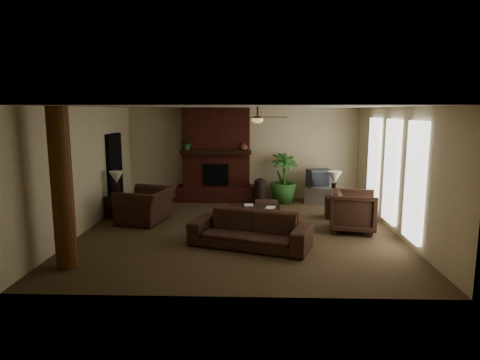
{
  "coord_description": "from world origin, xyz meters",
  "views": [
    {
      "loc": [
        0.3,
        -9.3,
        2.73
      ],
      "look_at": [
        0.0,
        0.4,
        1.1
      ],
      "focal_mm": 31.28,
      "sensor_mm": 36.0,
      "label": 1
    }
  ],
  "objects_px": {
    "armchair_right": "(353,209)",
    "ottoman": "(267,209)",
    "floor_vase": "(260,190)",
    "floor_plant": "(283,189)",
    "tv_stand": "(320,195)",
    "lamp_left": "(117,179)",
    "coffee_table": "(253,209)",
    "side_table_right": "(336,207)",
    "side_table_left": "(118,207)",
    "log_column": "(62,189)",
    "armchair_left": "(145,200)",
    "lamp_right": "(335,179)",
    "sofa": "(250,224)"
  },
  "relations": [
    {
      "from": "coffee_table",
      "to": "floor_plant",
      "type": "xyz_separation_m",
      "value": [
        0.91,
        2.39,
        0.04
      ]
    },
    {
      "from": "armchair_right",
      "to": "ottoman",
      "type": "relative_size",
      "value": 1.7
    },
    {
      "from": "log_column",
      "to": "armchair_left",
      "type": "xyz_separation_m",
      "value": [
        0.62,
        3.02,
        -0.84
      ]
    },
    {
      "from": "tv_stand",
      "to": "side_table_left",
      "type": "bearing_deg",
      "value": -142.74
    },
    {
      "from": "armchair_left",
      "to": "armchair_right",
      "type": "bearing_deg",
      "value": 95.7
    },
    {
      "from": "floor_plant",
      "to": "ottoman",
      "type": "bearing_deg",
      "value": -107.76
    },
    {
      "from": "lamp_left",
      "to": "ottoman",
      "type": "bearing_deg",
      "value": 2.86
    },
    {
      "from": "sofa",
      "to": "floor_plant",
      "type": "bearing_deg",
      "value": 95.9
    },
    {
      "from": "log_column",
      "to": "side_table_right",
      "type": "bearing_deg",
      "value": 33.71
    },
    {
      "from": "log_column",
      "to": "floor_plant",
      "type": "distance_m",
      "value": 6.84
    },
    {
      "from": "ottoman",
      "to": "tv_stand",
      "type": "bearing_deg",
      "value": 44.28
    },
    {
      "from": "floor_plant",
      "to": "coffee_table",
      "type": "bearing_deg",
      "value": -110.75
    },
    {
      "from": "ottoman",
      "to": "side_table_right",
      "type": "height_order",
      "value": "side_table_right"
    },
    {
      "from": "coffee_table",
      "to": "floor_vase",
      "type": "height_order",
      "value": "floor_vase"
    },
    {
      "from": "coffee_table",
      "to": "floor_plant",
      "type": "bearing_deg",
      "value": 69.25
    },
    {
      "from": "armchair_right",
      "to": "lamp_left",
      "type": "height_order",
      "value": "lamp_left"
    },
    {
      "from": "armchair_right",
      "to": "side_table_right",
      "type": "bearing_deg",
      "value": 17.48
    },
    {
      "from": "side_table_left",
      "to": "lamp_left",
      "type": "height_order",
      "value": "lamp_left"
    },
    {
      "from": "armchair_right",
      "to": "side_table_right",
      "type": "distance_m",
      "value": 1.22
    },
    {
      "from": "coffee_table",
      "to": "floor_plant",
      "type": "distance_m",
      "value": 2.56
    },
    {
      "from": "floor_vase",
      "to": "side_table_right",
      "type": "xyz_separation_m",
      "value": [
        1.91,
        -1.53,
        -0.16
      ]
    },
    {
      "from": "armchair_right",
      "to": "side_table_right",
      "type": "relative_size",
      "value": 1.85
    },
    {
      "from": "ottoman",
      "to": "floor_vase",
      "type": "bearing_deg",
      "value": 95.78
    },
    {
      "from": "armchair_left",
      "to": "side_table_right",
      "type": "distance_m",
      "value": 4.79
    },
    {
      "from": "tv_stand",
      "to": "lamp_left",
      "type": "xyz_separation_m",
      "value": [
        -5.44,
        -1.77,
        0.75
      ]
    },
    {
      "from": "tv_stand",
      "to": "side_table_left",
      "type": "height_order",
      "value": "side_table_left"
    },
    {
      "from": "floor_plant",
      "to": "side_table_right",
      "type": "xyz_separation_m",
      "value": [
        1.21,
        -1.75,
        -0.13
      ]
    },
    {
      "from": "armchair_left",
      "to": "ottoman",
      "type": "distance_m",
      "value": 3.07
    },
    {
      "from": "sofa",
      "to": "side_table_right",
      "type": "distance_m",
      "value": 3.2
    },
    {
      "from": "side_table_right",
      "to": "lamp_right",
      "type": "relative_size",
      "value": 0.85
    },
    {
      "from": "armchair_left",
      "to": "lamp_left",
      "type": "distance_m",
      "value": 1.02
    },
    {
      "from": "log_column",
      "to": "floor_vase",
      "type": "relative_size",
      "value": 3.64
    },
    {
      "from": "sofa",
      "to": "lamp_left",
      "type": "bearing_deg",
      "value": 166.25
    },
    {
      "from": "armchair_right",
      "to": "floor_plant",
      "type": "xyz_separation_m",
      "value": [
        -1.36,
        2.94,
        -0.1
      ]
    },
    {
      "from": "ottoman",
      "to": "side_table_left",
      "type": "xyz_separation_m",
      "value": [
        -3.81,
        -0.16,
        0.08
      ]
    },
    {
      "from": "log_column",
      "to": "lamp_left",
      "type": "height_order",
      "value": "log_column"
    },
    {
      "from": "coffee_table",
      "to": "lamp_right",
      "type": "distance_m",
      "value": 2.26
    },
    {
      "from": "log_column",
      "to": "lamp_left",
      "type": "xyz_separation_m",
      "value": [
        -0.2,
        3.43,
        -0.4
      ]
    },
    {
      "from": "ottoman",
      "to": "sofa",
      "type": "bearing_deg",
      "value": -99.8
    },
    {
      "from": "lamp_left",
      "to": "armchair_right",
      "type": "bearing_deg",
      "value": -10.32
    },
    {
      "from": "coffee_table",
      "to": "tv_stand",
      "type": "relative_size",
      "value": 1.41
    },
    {
      "from": "coffee_table",
      "to": "side_table_left",
      "type": "distance_m",
      "value": 3.5
    },
    {
      "from": "armchair_left",
      "to": "armchair_right",
      "type": "height_order",
      "value": "armchair_left"
    },
    {
      "from": "armchair_right",
      "to": "floor_vase",
      "type": "relative_size",
      "value": 1.32
    },
    {
      "from": "floor_vase",
      "to": "lamp_left",
      "type": "bearing_deg",
      "value": -155.41
    },
    {
      "from": "floor_vase",
      "to": "floor_plant",
      "type": "relative_size",
      "value": 0.53
    },
    {
      "from": "armchair_right",
      "to": "armchair_left",
      "type": "bearing_deg",
      "value": 92.93
    },
    {
      "from": "armchair_right",
      "to": "tv_stand",
      "type": "bearing_deg",
      "value": 16.06
    },
    {
      "from": "tv_stand",
      "to": "lamp_right",
      "type": "height_order",
      "value": "lamp_right"
    },
    {
      "from": "sofa",
      "to": "lamp_right",
      "type": "distance_m",
      "value": 3.21
    }
  ]
}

